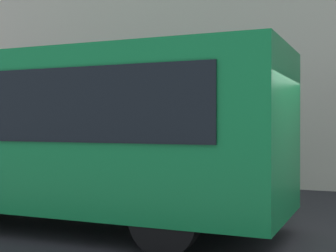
% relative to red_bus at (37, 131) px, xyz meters
% --- Properties ---
extents(ground_plane, '(60.00, 60.00, 0.00)m').
position_rel_red_bus_xyz_m(ground_plane, '(-4.56, -0.08, -1.68)').
color(ground_plane, '#232326').
extents(red_bus, '(9.05, 2.54, 3.08)m').
position_rel_red_bus_xyz_m(red_bus, '(0.00, 0.00, 0.00)').
color(red_bus, '#0F7238').
rests_on(red_bus, ground_plane).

